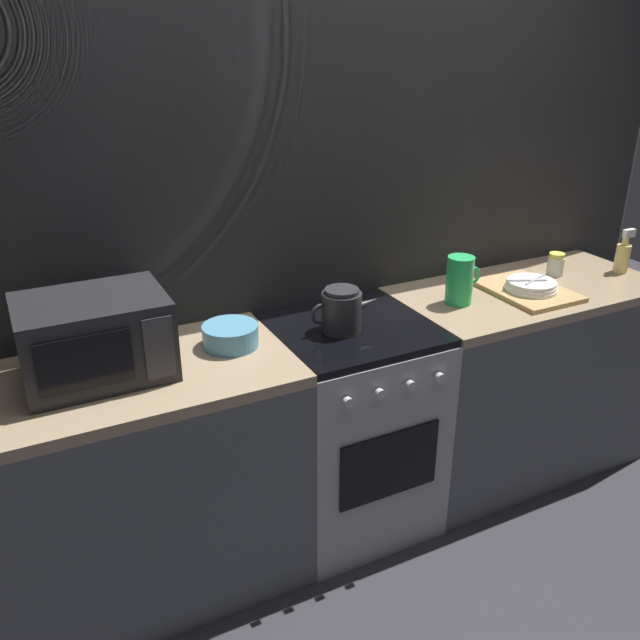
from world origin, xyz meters
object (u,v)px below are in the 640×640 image
Objects in this scene: mixing_bowl at (230,336)px; dish_pile at (529,288)px; stove_unit at (350,426)px; spice_jar at (556,264)px; pitcher at (460,280)px; spray_bottle at (623,256)px; microwave at (95,337)px; kettle at (342,310)px.

dish_pile is at bearing -4.06° from mixing_bowl.
spice_jar is (1.11, 0.07, 0.50)m from stove_unit.
mixing_bowl is at bearing 175.94° from dish_pile.
spray_bottle reaches higher than pitcher.
kettle is at bearing -3.26° from microwave.
stove_unit is 0.97m from dish_pile.
kettle is (-0.06, -0.02, 0.53)m from stove_unit.
stove_unit is 1.96× the size of microwave.
mixing_bowl reaches higher than stove_unit.
microwave is 0.88m from kettle.
microwave is (-0.93, 0.03, 0.59)m from stove_unit.
spray_bottle is at bearing -2.15° from pitcher.
spice_jar is at bearing 24.41° from dish_pile.
spice_jar is at bearing 6.77° from pitcher.
stove_unit is 3.16× the size of kettle.
spray_bottle reaches higher than kettle.
microwave is 2.30× the size of mixing_bowl.
dish_pile is (1.31, -0.09, -0.02)m from mixing_bowl.
dish_pile is at bearing -155.59° from spice_jar.
dish_pile is 3.81× the size of spice_jar.
dish_pile is 1.97× the size of spray_bottle.
spice_jar is 0.52× the size of spray_bottle.
pitcher is (0.50, 0.00, 0.55)m from stove_unit.
mixing_bowl is 1.90× the size of spice_jar.
kettle is 1.17m from spice_jar.
spice_jar is at bearing 3.74° from stove_unit.
kettle is at bearing -8.19° from mixing_bowl.
microwave reaches higher than stove_unit.
kettle reaches higher than mixing_bowl.
kettle is 0.71× the size of dish_pile.
mixing_bowl is at bearing 171.81° from kettle.
kettle is at bearing -175.59° from spice_jar.
kettle is at bearing -178.17° from pitcher.
microwave is at bearing 177.32° from dish_pile.
spice_jar is (1.58, 0.03, 0.01)m from mixing_bowl.
microwave is 1.62× the size of kettle.
microwave is at bearing 176.74° from kettle.
pitcher reaches higher than stove_unit.
pitcher reaches higher than spice_jar.
stove_unit is 1.10m from microwave.
microwave reaches higher than dish_pile.
stove_unit is at bearing -179.94° from pitcher.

